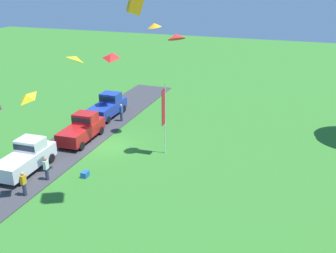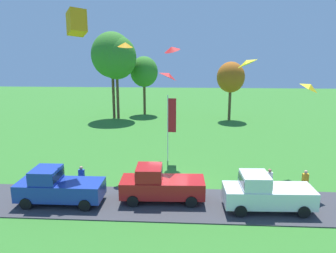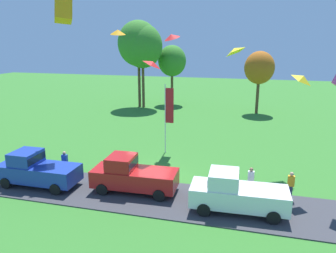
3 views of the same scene
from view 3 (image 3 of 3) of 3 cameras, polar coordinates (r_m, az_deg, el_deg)
The scene contains 20 objects.
ground_plane at distance 21.95m, azimuth -2.94°, elevation -8.74°, with size 120.00×120.00×0.00m, color #337528.
pavement_strip at distance 19.55m, azimuth -5.47°, elevation -11.78°, with size 36.00×4.40×0.06m, color #38383D.
car_pickup_by_flagpole at distance 21.81m, azimuth -22.04°, elevation -6.87°, with size 5.01×2.07×2.14m.
car_pickup_far_end at distance 19.61m, azimuth -6.37°, elevation -8.26°, with size 5.06×2.19×2.14m.
car_pickup_mid_row at distance 17.69m, azimuth 11.59°, elevation -11.14°, with size 5.06×2.18×2.14m.
person_beside_suv at distance 22.80m, azimuth -17.49°, elevation -6.14°, with size 0.36×0.24×1.71m.
person_on_lawn at distance 19.79m, azimuth 20.57°, elevation -9.67°, with size 0.36×0.24×1.71m.
person_watching_sky at distance 19.75m, azimuth 14.20°, elevation -9.19°, with size 0.36×0.24×1.71m.
tree_far_right at distance 43.98m, azimuth -5.18°, elevation 14.18°, with size 5.36×5.36×11.31m.
tree_lone_near at distance 43.67m, azimuth -4.46°, elevation 13.79°, with size 5.16×5.16×10.90m.
tree_center_back at distance 45.96m, azimuth 0.72°, elevation 11.33°, with size 3.86×3.86×8.14m.
tree_left_of_center at distance 41.35m, azimuth 15.63°, elevation 9.79°, with size 3.57×3.57×7.54m.
flag_banner at distance 25.50m, azimuth 0.02°, elevation 2.85°, with size 0.71×0.08×5.50m.
cooler_box at distance 22.00m, azimuth 10.82°, elevation -8.36°, with size 0.56×0.40×0.40m, color blue.
kite_delta_mid_center at distance 24.16m, azimuth -8.73°, elevation 15.96°, with size 1.08×1.08×0.33m, color orange.
kite_delta_trailing_tail at distance 25.84m, azimuth 0.64°, elevation 15.41°, with size 1.26×1.26×0.35m, color red.
kite_diamond_topmost at distance 19.61m, azimuth 22.55°, elevation 7.73°, with size 0.81×0.88×0.30m, color yellow.
kite_box_high_right at distance 22.99m, azimuth -17.77°, elevation 18.78°, with size 1.04×1.04×1.45m, color orange.
kite_diamond_over_trees at distance 20.29m, azimuth 11.42°, elevation 12.87°, with size 0.71×1.00×0.26m, color yellow.
kite_diamond_low_drifter at distance 21.01m, azimuth -2.60°, elevation 10.91°, with size 1.00×0.90×0.26m, color red.
Camera 3 is at (6.20, -19.15, 8.74)m, focal length 35.00 mm.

